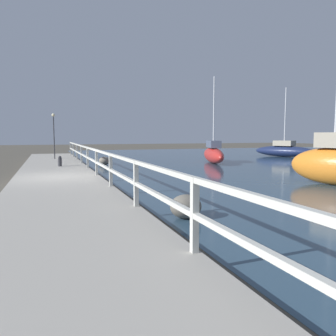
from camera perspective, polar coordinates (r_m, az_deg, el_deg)
name	(u,v)px	position (r m, az deg, el deg)	size (l,w,h in m)	color
ground_plane	(58,184)	(13.97, -18.67, -2.60)	(120.00, 120.00, 0.00)	#4C473D
dock_walkway	(57,180)	(13.95, -18.69, -2.03)	(3.35, 36.00, 0.28)	#9E998E
railing	(97,158)	(13.99, -12.34, 1.79)	(0.10, 32.50, 1.08)	beige
boulder_water_edge	(186,206)	(7.73, 3.11, -6.71)	(0.75, 0.68, 0.56)	#666056
boulder_downstream	(188,206)	(8.09, 3.55, -6.70)	(0.55, 0.49, 0.41)	gray
boulder_near_dock	(104,161)	(21.99, -11.02, 1.23)	(0.73, 0.65, 0.54)	slate
mooring_bollard	(60,161)	(18.64, -18.32, 1.16)	(0.20, 0.20, 0.57)	#333338
dock_lamp	(54,127)	(24.71, -19.29, 6.68)	(0.23, 0.23, 3.21)	#2D2D33
sailboat_red	(213,154)	(23.48, 7.89, 2.48)	(2.78, 5.81, 6.03)	red
sailboat_navy	(284,150)	(31.85, 19.55, 2.92)	(3.76, 5.78, 6.24)	#192347
sailboat_orange	(334,163)	(14.39, 26.91, 0.76)	(2.37, 3.76, 8.24)	orange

